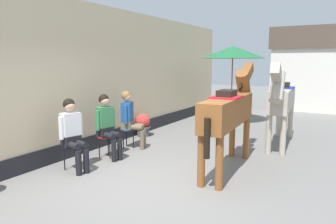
# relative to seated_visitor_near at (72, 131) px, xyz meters

# --- Properties ---
(ground_plane) EXTENTS (40.00, 40.00, 0.00)m
(ground_plane) POSITION_rel_seated_visitor_near_xyz_m (1.70, 3.19, -0.78)
(ground_plane) COLOR slate
(pub_facade_wall) EXTENTS (0.34, 14.00, 3.40)m
(pub_facade_wall) POSITION_rel_seated_visitor_near_xyz_m (-0.85, 1.69, 0.76)
(pub_facade_wall) COLOR #CCB793
(pub_facade_wall) RESTS_ON ground_plane
(distant_cottage) EXTENTS (3.40, 2.60, 3.50)m
(distant_cottage) POSITION_rel_seated_visitor_near_xyz_m (3.10, 11.06, 1.02)
(distant_cottage) COLOR silver
(distant_cottage) RESTS_ON ground_plane
(seated_visitor_near) EXTENTS (0.61, 0.48, 1.39)m
(seated_visitor_near) POSITION_rel_seated_visitor_near_xyz_m (0.00, 0.00, 0.00)
(seated_visitor_near) COLOR black
(seated_visitor_near) RESTS_ON ground_plane
(seated_visitor_middle) EXTENTS (0.61, 0.48, 1.39)m
(seated_visitor_middle) POSITION_rel_seated_visitor_near_xyz_m (0.04, 0.95, 0.00)
(seated_visitor_middle) COLOR red
(seated_visitor_middle) RESTS_ON ground_plane
(seated_visitor_far) EXTENTS (0.61, 0.49, 1.39)m
(seated_visitor_far) POSITION_rel_seated_visitor_near_xyz_m (-0.01, 1.84, 0.00)
(seated_visitor_far) COLOR #194C99
(seated_visitor_far) RESTS_ON ground_plane
(saddled_horse_near) EXTENTS (0.57, 3.00, 2.06)m
(saddled_horse_near) POSITION_rel_seated_visitor_near_xyz_m (2.55, 1.57, 0.38)
(saddled_horse_near) COLOR brown
(saddled_horse_near) RESTS_ON ground_plane
(saddled_horse_far) EXTENTS (0.61, 3.00, 2.06)m
(saddled_horse_far) POSITION_rel_seated_visitor_near_xyz_m (3.09, 3.87, 0.38)
(saddled_horse_far) COLOR #B2A899
(saddled_horse_far) RESTS_ON ground_plane
(flower_planter_farthest) EXTENTS (0.43, 0.43, 0.64)m
(flower_planter_farthest) POSITION_rel_seated_visitor_near_xyz_m (-0.45, 3.04, -0.44)
(flower_planter_farthest) COLOR #4C4C51
(flower_planter_farthest) RESTS_ON ground_plane
(cafe_parasol) EXTENTS (2.10, 2.10, 2.58)m
(cafe_parasol) POSITION_rel_seated_visitor_near_xyz_m (1.09, 6.05, 1.59)
(cafe_parasol) COLOR black
(cafe_parasol) RESTS_ON ground_plane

